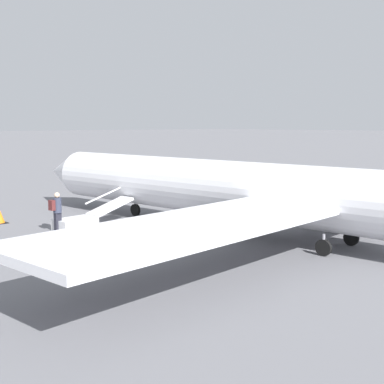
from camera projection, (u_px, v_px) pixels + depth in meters
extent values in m
plane|color=slate|center=(277.00, 240.00, 21.63)|extent=(600.00, 600.00, 0.00)
cylinder|color=silver|center=(278.00, 194.00, 21.39)|extent=(26.55, 4.66, 2.44)
cone|color=silver|center=(66.00, 172.00, 31.08)|extent=(2.87, 2.61, 2.39)
cube|color=silver|center=(188.00, 227.00, 15.55)|extent=(4.82, 11.39, 0.24)
cube|color=silver|center=(380.00, 186.00, 25.50)|extent=(4.82, 11.39, 0.24)
cylinder|color=black|center=(135.00, 210.00, 27.31)|extent=(0.61, 0.20, 0.60)
cylinder|color=gray|center=(135.00, 202.00, 27.26)|extent=(0.11, 0.11, 0.19)
cylinder|color=black|center=(323.00, 248.00, 19.02)|extent=(0.61, 0.20, 0.60)
cylinder|color=gray|center=(324.00, 237.00, 18.97)|extent=(0.11, 0.11, 0.19)
cylinder|color=black|center=(351.00, 238.00, 20.63)|extent=(0.61, 0.20, 0.60)
cylinder|color=gray|center=(352.00, 228.00, 20.58)|extent=(0.11, 0.11, 0.19)
cube|color=silver|center=(75.00, 224.00, 23.82)|extent=(1.25, 1.89, 0.50)
cube|color=silver|center=(110.00, 206.00, 25.22)|extent=(1.09, 2.30, 0.71)
cube|color=silver|center=(104.00, 195.00, 25.45)|extent=(0.25, 2.21, 0.65)
cube|color=#23232D|center=(58.00, 222.00, 23.20)|extent=(0.22, 0.30, 0.85)
cylinder|color=#33384C|center=(57.00, 205.00, 23.10)|extent=(0.36, 0.36, 0.65)
sphere|color=beige|center=(57.00, 195.00, 23.05)|extent=(0.24, 0.24, 0.24)
cube|color=#592323|center=(52.00, 205.00, 22.90)|extent=(0.29, 0.20, 0.44)
cube|color=black|center=(0.00, 223.00, 25.27)|extent=(0.64, 0.64, 0.03)
cone|color=orange|center=(0.00, 216.00, 25.23)|extent=(0.49, 0.49, 0.70)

